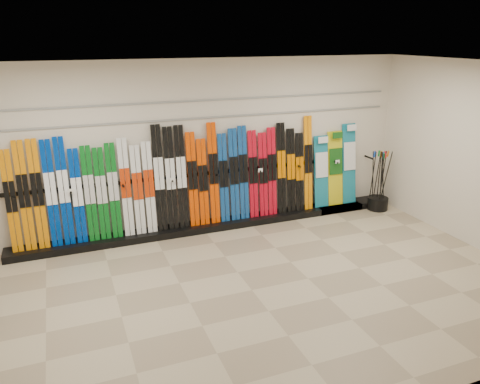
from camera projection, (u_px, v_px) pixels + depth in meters
name	position (u px, v px, depth m)	size (l,w,h in m)	color
floor	(252.00, 290.00, 6.50)	(8.00, 8.00, 0.00)	gray
back_wall	(198.00, 146.00, 8.22)	(8.00, 8.00, 0.00)	beige
ceiling	(254.00, 68.00, 5.53)	(8.00, 8.00, 0.00)	silver
ski_rack_base	(215.00, 225.00, 8.56)	(8.00, 0.40, 0.12)	black
skis	(176.00, 182.00, 8.08)	(5.37, 0.23, 1.84)	orange
snowboards	(336.00, 168.00, 9.26)	(0.94, 0.24, 1.59)	#14728C
pole_bin	(377.00, 203.00, 9.46)	(0.41, 0.41, 0.25)	black
ski_poles	(379.00, 180.00, 9.32)	(0.35, 0.32, 1.18)	black
slatwall_rail_0	(197.00, 118.00, 8.04)	(7.60, 0.02, 0.03)	gray
slatwall_rail_1	(197.00, 101.00, 7.94)	(7.60, 0.02, 0.03)	gray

